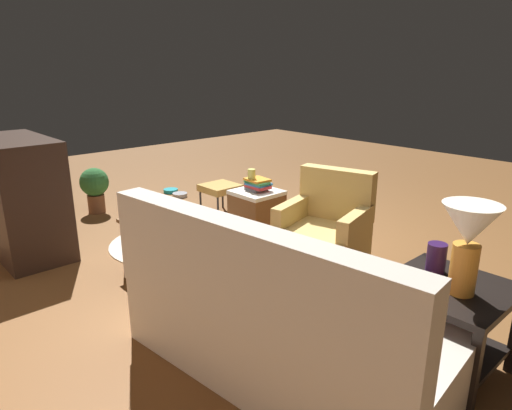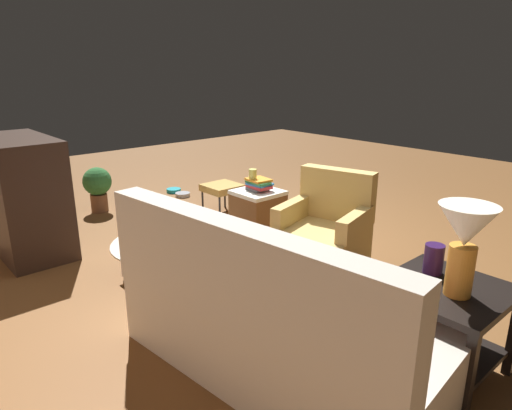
% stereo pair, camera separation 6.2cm
% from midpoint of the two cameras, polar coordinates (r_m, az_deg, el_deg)
% --- Properties ---
extents(ground, '(12.00, 12.00, 0.00)m').
position_cam_midpoint_polar(ground, '(4.59, 2.23, -4.86)').
color(ground, brown).
extents(couch, '(1.98, 1.04, 1.00)m').
position_cam_midpoint_polar(couch, '(2.65, 2.03, -14.63)').
color(couch, beige).
rests_on(couch, ground).
extents(armchair, '(0.81, 0.82, 0.87)m').
position_cam_midpoint_polar(armchair, '(3.92, 8.17, -3.31)').
color(armchair, tan).
rests_on(armchair, ground).
extents(side_table, '(0.64, 0.64, 0.55)m').
position_cam_midpoint_polar(side_table, '(2.87, 22.13, -12.58)').
color(side_table, black).
rests_on(side_table, ground).
extents(table_lamp, '(0.30, 0.30, 0.50)m').
position_cam_midpoint_polar(table_lamp, '(2.58, 24.52, -3.40)').
color(table_lamp, orange).
rests_on(table_lamp, side_table).
extents(small_vase, '(0.11, 0.11, 0.18)m').
position_cam_midpoint_polar(small_vase, '(2.88, 21.13, -6.20)').
color(small_vase, '#33194C').
rests_on(small_vase, side_table).
extents(book_stack_shelf, '(0.27, 0.22, 0.10)m').
position_cam_midpoint_polar(book_stack_shelf, '(2.95, 21.74, -15.30)').
color(book_stack_shelf, '#338C4C').
rests_on(book_stack_shelf, side_table).
extents(laptop_desk, '(0.56, 0.44, 0.48)m').
position_cam_midpoint_polar(laptop_desk, '(3.90, -12.83, -2.78)').
color(laptop_desk, olive).
rests_on(laptop_desk, ground).
extents(laptop, '(0.35, 0.29, 0.21)m').
position_cam_midpoint_polar(laptop, '(3.84, -13.42, -1.45)').
color(laptop, silver).
rests_on(laptop, laptop_desk).
extents(tv_cabinet, '(1.10, 0.56, 1.10)m').
position_cam_midpoint_polar(tv_cabinet, '(4.75, -27.79, 1.32)').
color(tv_cabinet, black).
rests_on(tv_cabinet, ground).
extents(television, '(0.64, 0.41, 0.48)m').
position_cam_midpoint_polar(television, '(4.73, -28.17, 2.12)').
color(television, black).
rests_on(television, tv_cabinet).
extents(wicker_hamper, '(0.45, 0.45, 0.48)m').
position_cam_midpoint_polar(wicker_hamper, '(4.76, -0.27, -0.96)').
color(wicker_hamper, brown).
rests_on(wicker_hamper, ground).
extents(book_stack_hamper, '(0.26, 0.22, 0.13)m').
position_cam_midpoint_polar(book_stack_hamper, '(4.68, -0.20, 2.61)').
color(book_stack_hamper, '#595960').
rests_on(book_stack_hamper, wicker_hamper).
extents(yellow_mug, '(0.08, 0.08, 0.10)m').
position_cam_midpoint_polar(yellow_mug, '(4.66, -0.96, 3.92)').
color(yellow_mug, '#D8D866').
rests_on(yellow_mug, book_stack_hamper).
extents(tv_remote, '(0.06, 0.16, 0.02)m').
position_cam_midpoint_polar(tv_remote, '(4.81, -0.37, 2.36)').
color(tv_remote, '#262628').
rests_on(tv_remote, wicker_hamper).
extents(ottoman, '(0.40, 0.40, 0.36)m').
position_cam_midpoint_polar(ottoman, '(5.44, -4.86, 2.07)').
color(ottoman, tan).
rests_on(ottoman, ground).
extents(circular_rug, '(1.15, 1.15, 0.01)m').
position_cam_midpoint_polar(circular_rug, '(4.69, -11.38, -4.70)').
color(circular_rug, beige).
rests_on(circular_rug, ground).
extents(pet_bowl_steel, '(0.20, 0.20, 0.05)m').
position_cam_midpoint_polar(pet_bowl_steel, '(6.29, -9.82, 1.26)').
color(pet_bowl_steel, silver).
rests_on(pet_bowl_steel, ground).
extents(pet_bowl_teal, '(0.20, 0.20, 0.05)m').
position_cam_midpoint_polar(pet_bowl_teal, '(6.52, -10.93, 1.77)').
color(pet_bowl_teal, teal).
rests_on(pet_bowl_teal, ground).
extents(potted_plant, '(0.34, 0.34, 0.55)m').
position_cam_midpoint_polar(potted_plant, '(5.81, -19.90, 2.26)').
color(potted_plant, brown).
rests_on(potted_plant, ground).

